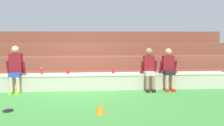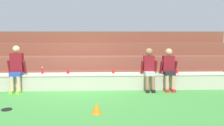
{
  "view_description": "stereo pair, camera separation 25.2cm",
  "coord_description": "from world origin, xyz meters",
  "px_view_note": "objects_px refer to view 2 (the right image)",
  "views": [
    {
      "loc": [
        0.58,
        -7.05,
        1.8
      ],
      "look_at": [
        1.11,
        0.23,
        0.86
      ],
      "focal_mm": 36.47,
      "sensor_mm": 36.0,
      "label": 1
    },
    {
      "loc": [
        0.83,
        -7.06,
        1.8
      ],
      "look_at": [
        1.11,
        0.23,
        0.86
      ],
      "focal_mm": 36.47,
      "sensor_mm": 36.0,
      "label": 2
    }
  ],
  "objects_px": {
    "person_left_of_center": "(149,68)",
    "sports_cone": "(97,108)",
    "frisbee": "(7,109)",
    "plastic_cup_left_end": "(113,71)",
    "plastic_cup_right_end": "(68,72)",
    "person_far_left": "(16,67)",
    "water_bottle_near_right": "(42,71)",
    "plastic_cup_middle": "(177,72)",
    "person_center": "(169,68)"
  },
  "relations": [
    {
      "from": "person_left_of_center",
      "to": "sports_cone",
      "type": "relative_size",
      "value": 5.33
    },
    {
      "from": "frisbee",
      "to": "plastic_cup_left_end",
      "type": "bearing_deg",
      "value": 37.52
    },
    {
      "from": "plastic_cup_right_end",
      "to": "frisbee",
      "type": "bearing_deg",
      "value": -119.8
    },
    {
      "from": "person_far_left",
      "to": "person_left_of_center",
      "type": "xyz_separation_m",
      "value": [
        4.13,
        -0.02,
        -0.05
      ]
    },
    {
      "from": "plastic_cup_left_end",
      "to": "plastic_cup_right_end",
      "type": "bearing_deg",
      "value": -179.86
    },
    {
      "from": "water_bottle_near_right",
      "to": "plastic_cup_right_end",
      "type": "xyz_separation_m",
      "value": [
        0.82,
        0.01,
        -0.05
      ]
    },
    {
      "from": "frisbee",
      "to": "plastic_cup_middle",
      "type": "bearing_deg",
      "value": 22.69
    },
    {
      "from": "plastic_cup_right_end",
      "to": "frisbee",
      "type": "height_order",
      "value": "plastic_cup_right_end"
    },
    {
      "from": "person_center",
      "to": "frisbee",
      "type": "xyz_separation_m",
      "value": [
        -4.39,
        -1.74,
        -0.71
      ]
    },
    {
      "from": "plastic_cup_right_end",
      "to": "sports_cone",
      "type": "relative_size",
      "value": 0.44
    },
    {
      "from": "person_far_left",
      "to": "person_center",
      "type": "relative_size",
      "value": 1.08
    },
    {
      "from": "sports_cone",
      "to": "plastic_cup_right_end",
      "type": "bearing_deg",
      "value": 112.9
    },
    {
      "from": "frisbee",
      "to": "person_center",
      "type": "bearing_deg",
      "value": 21.67
    },
    {
      "from": "plastic_cup_middle",
      "to": "plastic_cup_left_end",
      "type": "height_order",
      "value": "plastic_cup_left_end"
    },
    {
      "from": "person_far_left",
      "to": "water_bottle_near_right",
      "type": "bearing_deg",
      "value": 20.18
    },
    {
      "from": "plastic_cup_middle",
      "to": "frisbee",
      "type": "bearing_deg",
      "value": -157.31
    },
    {
      "from": "frisbee",
      "to": "sports_cone",
      "type": "xyz_separation_m",
      "value": [
        2.15,
        -0.33,
        0.12
      ]
    },
    {
      "from": "person_center",
      "to": "water_bottle_near_right",
      "type": "bearing_deg",
      "value": 176.29
    },
    {
      "from": "plastic_cup_right_end",
      "to": "sports_cone",
      "type": "xyz_separation_m",
      "value": [
        0.99,
        -2.35,
        -0.44
      ]
    },
    {
      "from": "plastic_cup_left_end",
      "to": "sports_cone",
      "type": "xyz_separation_m",
      "value": [
        -0.48,
        -2.35,
        -0.44
      ]
    },
    {
      "from": "person_left_of_center",
      "to": "plastic_cup_left_end",
      "type": "relative_size",
      "value": 11.2
    },
    {
      "from": "person_left_of_center",
      "to": "person_center",
      "type": "distance_m",
      "value": 0.63
    },
    {
      "from": "person_left_of_center",
      "to": "person_center",
      "type": "xyz_separation_m",
      "value": [
        0.63,
        0.02,
        -0.0
      ]
    },
    {
      "from": "person_center",
      "to": "sports_cone",
      "type": "height_order",
      "value": "person_center"
    },
    {
      "from": "water_bottle_near_right",
      "to": "plastic_cup_left_end",
      "type": "distance_m",
      "value": 2.3
    },
    {
      "from": "person_left_of_center",
      "to": "plastic_cup_middle",
      "type": "relative_size",
      "value": 12.95
    },
    {
      "from": "person_left_of_center",
      "to": "frisbee",
      "type": "bearing_deg",
      "value": -155.33
    },
    {
      "from": "plastic_cup_right_end",
      "to": "plastic_cup_middle",
      "type": "height_order",
      "value": "plastic_cup_right_end"
    },
    {
      "from": "plastic_cup_right_end",
      "to": "water_bottle_near_right",
      "type": "bearing_deg",
      "value": -179.17
    },
    {
      "from": "plastic_cup_right_end",
      "to": "frisbee",
      "type": "distance_m",
      "value": 2.39
    },
    {
      "from": "person_far_left",
      "to": "plastic_cup_left_end",
      "type": "xyz_separation_m",
      "value": [
        3.01,
        0.28,
        -0.2
      ]
    },
    {
      "from": "plastic_cup_right_end",
      "to": "plastic_cup_middle",
      "type": "xyz_separation_m",
      "value": [
        3.56,
        -0.05,
        -0.0
      ]
    },
    {
      "from": "person_left_of_center",
      "to": "water_bottle_near_right",
      "type": "xyz_separation_m",
      "value": [
        -3.42,
        0.28,
        -0.11
      ]
    },
    {
      "from": "sports_cone",
      "to": "frisbee",
      "type": "bearing_deg",
      "value": 171.18
    },
    {
      "from": "person_left_of_center",
      "to": "sports_cone",
      "type": "xyz_separation_m",
      "value": [
        -1.6,
        -2.06,
        -0.6
      ]
    },
    {
      "from": "plastic_cup_left_end",
      "to": "sports_cone",
      "type": "bearing_deg",
      "value": -101.61
    },
    {
      "from": "sports_cone",
      "to": "person_far_left",
      "type": "bearing_deg",
      "value": 140.63
    },
    {
      "from": "plastic_cup_left_end",
      "to": "frisbee",
      "type": "bearing_deg",
      "value": -142.48
    },
    {
      "from": "plastic_cup_right_end",
      "to": "sports_cone",
      "type": "bearing_deg",
      "value": -67.1
    },
    {
      "from": "frisbee",
      "to": "person_left_of_center",
      "type": "bearing_deg",
      "value": 24.67
    },
    {
      "from": "person_center",
      "to": "plastic_cup_middle",
      "type": "distance_m",
      "value": 0.43
    },
    {
      "from": "person_center",
      "to": "plastic_cup_left_end",
      "type": "height_order",
      "value": "person_center"
    },
    {
      "from": "person_left_of_center",
      "to": "person_far_left",
      "type": "bearing_deg",
      "value": 179.74
    },
    {
      "from": "person_center",
      "to": "sports_cone",
      "type": "distance_m",
      "value": 3.11
    },
    {
      "from": "frisbee",
      "to": "water_bottle_near_right",
      "type": "bearing_deg",
      "value": 80.5
    },
    {
      "from": "person_far_left",
      "to": "frisbee",
      "type": "distance_m",
      "value": 1.94
    },
    {
      "from": "plastic_cup_middle",
      "to": "plastic_cup_right_end",
      "type": "bearing_deg",
      "value": 179.24
    },
    {
      "from": "person_left_of_center",
      "to": "plastic_cup_middle",
      "type": "distance_m",
      "value": 1.0
    },
    {
      "from": "plastic_cup_right_end",
      "to": "person_center",
      "type": "bearing_deg",
      "value": -4.86
    },
    {
      "from": "person_left_of_center",
      "to": "plastic_cup_right_end",
      "type": "height_order",
      "value": "person_left_of_center"
    }
  ]
}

